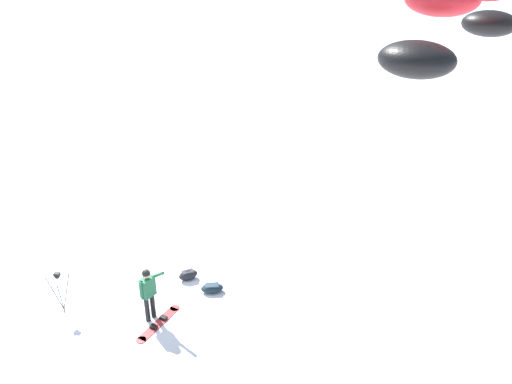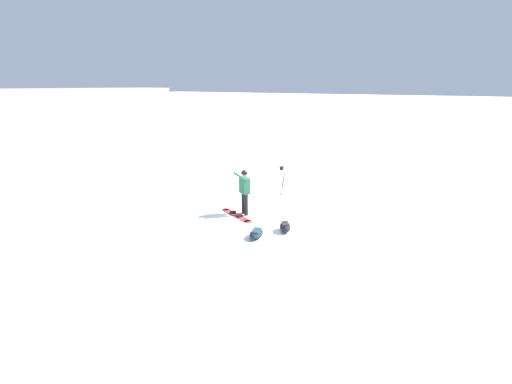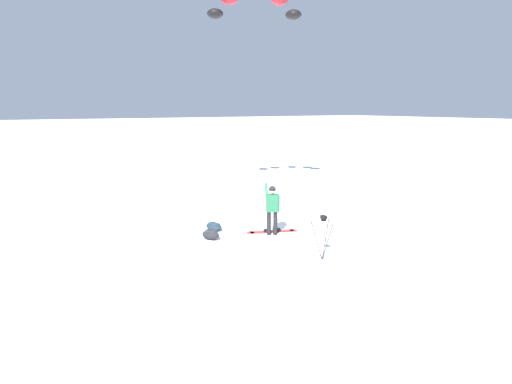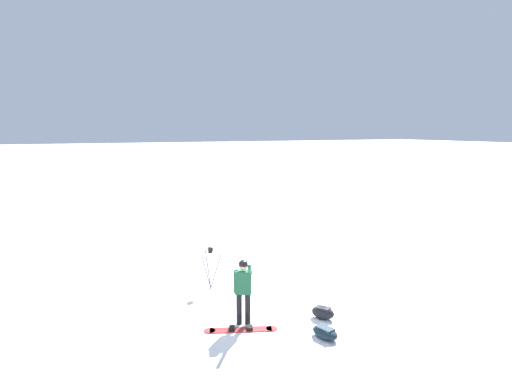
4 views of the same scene
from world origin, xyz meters
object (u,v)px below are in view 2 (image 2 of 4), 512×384
Objects in this scene: gear_bag_large at (285,227)px; gear_bag_small at (256,233)px; snowboarder at (244,188)px; snowboard at (236,215)px; camera_tripod at (281,175)px.

gear_bag_large is 0.91× the size of gear_bag_small.
snowboard is (-0.19, -0.27, -1.01)m from snowboarder.
snowboarder reaches higher than gear_bag_large.
gear_bag_large reaches higher than gear_bag_small.
snowboarder is 1.06m from snowboard.
snowboard is 2.22m from gear_bag_large.
gear_bag_small is at bearing -45.67° from snowboarder.
snowboard is at bearing 143.55° from gear_bag_small.
snowboard is at bearing 171.69° from gear_bag_large.
gear_bag_large reaches higher than snowboard.
camera_tripod is 1.70× the size of gear_bag_small.
gear_bag_large is (2.20, -0.32, 0.15)m from snowboard.
snowboarder is 2.24× the size of gear_bag_small.
gear_bag_large is 0.54× the size of camera_tripod.
gear_bag_small is at bearing -71.67° from camera_tripod.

